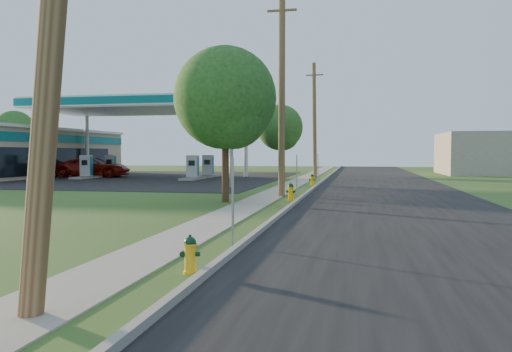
{
  "coord_description": "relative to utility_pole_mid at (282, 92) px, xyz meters",
  "views": [
    {
      "loc": [
        3.0,
        -6.58,
        2.1
      ],
      "look_at": [
        0.0,
        8.0,
        1.4
      ],
      "focal_mm": 35.0,
      "sensor_mm": 36.0,
      "label": 1
    }
  ],
  "objects": [
    {
      "name": "curb",
      "position": [
        1.1,
        -7.0,
        -4.88
      ],
      "size": [
        0.15,
        120.0,
        0.15
      ],
      "primitive_type": "cube",
      "color": "gray",
      "rests_on": "ground"
    },
    {
      "name": "price_pylon",
      "position": [
        -3.9,
        5.5,
        0.48
      ],
      "size": [
        0.34,
        2.04,
        6.85
      ],
      "color": "gray",
      "rests_on": "ground"
    },
    {
      "name": "tree_back",
      "position": [
        -31.35,
        22.16,
        -0.8
      ],
      "size": [
        4.26,
        4.26,
        6.46
      ],
      "color": "#3B2B1B",
      "rests_on": "ground"
    },
    {
      "name": "utility_pole_far",
      "position": [
        0.0,
        18.0,
        -0.15
      ],
      "size": [
        1.4,
        0.32,
        9.5
      ],
      "color": "brown",
      "rests_on": "ground"
    },
    {
      "name": "sidewalk",
      "position": [
        -0.65,
        -7.0,
        -4.94
      ],
      "size": [
        1.5,
        120.0,
        0.03
      ],
      "primitive_type": "cube",
      "color": "gray",
      "rests_on": "ground"
    },
    {
      "name": "utility_pole_mid",
      "position": [
        0.0,
        0.0,
        0.0
      ],
      "size": [
        1.4,
        0.32,
        9.8
      ],
      "color": "brown",
      "rests_on": "ground"
    },
    {
      "name": "fuel_pump_ne",
      "position": [
        -8.9,
        13.0,
        -4.23
      ],
      "size": [
        1.2,
        3.2,
        1.9
      ],
      "color": "gray",
      "rests_on": "ground"
    },
    {
      "name": "tree_lot",
      "position": [
        -3.87,
        24.84,
        -0.56
      ],
      "size": [
        4.5,
        4.5,
        6.82
      ],
      "color": "#3B2B1B",
      "rests_on": "ground"
    },
    {
      "name": "hydrant_near",
      "position": [
        0.76,
        -15.44,
        -4.62
      ],
      "size": [
        0.36,
        0.32,
        0.68
      ],
      "color": "yellow",
      "rests_on": "ground"
    },
    {
      "name": "road",
      "position": [
        5.1,
        -7.0,
        -4.94
      ],
      "size": [
        8.0,
        120.0,
        0.02
      ],
      "primitive_type": "cube",
      "color": "black",
      "rests_on": "ground"
    },
    {
      "name": "fuel_pump_sw",
      "position": [
        -17.9,
        17.0,
        -4.23
      ],
      "size": [
        1.2,
        3.2,
        1.9
      ],
      "color": "gray",
      "rests_on": "ground"
    },
    {
      "name": "convenience_store",
      "position": [
        -26.38,
        15.0,
        -2.82
      ],
      "size": [
        10.4,
        22.4,
        4.25
      ],
      "color": "tan",
      "rests_on": "ground"
    },
    {
      "name": "gas_canopy",
      "position": [
        -13.4,
        15.0,
        0.94
      ],
      "size": [
        18.18,
        9.18,
        6.4
      ],
      "color": "silver",
      "rests_on": "ground"
    },
    {
      "name": "sign_post_mid",
      "position": [
        0.85,
        -1.0,
        -3.95
      ],
      "size": [
        0.05,
        0.04,
        2.0
      ],
      "primitive_type": "cube",
      "color": "gray",
      "rests_on": "ground"
    },
    {
      "name": "hydrant_far",
      "position": [
        0.74,
        7.98,
        -4.58
      ],
      "size": [
        0.39,
        0.35,
        0.76
      ],
      "color": "#F6C201",
      "rests_on": "ground"
    },
    {
      "name": "tree_verge",
      "position": [
        -1.81,
        -3.29,
        -0.73
      ],
      "size": [
        4.33,
        4.33,
        6.56
      ],
      "color": "#3B2B1B",
      "rests_on": "ground"
    },
    {
      "name": "ground_plane",
      "position": [
        0.6,
        -17.0,
        -4.95
      ],
      "size": [
        140.0,
        140.0,
        0.0
      ],
      "primitive_type": "plane",
      "color": "#32481C",
      "rests_on": "ground"
    },
    {
      "name": "fuel_pump_se",
      "position": [
        -8.9,
        17.0,
        -4.23
      ],
      "size": [
        1.2,
        3.2,
        1.9
      ],
      "color": "gray",
      "rests_on": "ground"
    },
    {
      "name": "sign_post_far",
      "position": [
        0.85,
        11.2,
        -3.95
      ],
      "size": [
        0.05,
        0.04,
        2.0
      ],
      "primitive_type": "cube",
      "color": "gray",
      "rests_on": "ground"
    },
    {
      "name": "forecourt",
      "position": [
        -15.4,
        15.0,
        -4.94
      ],
      "size": [
        26.0,
        28.0,
        0.02
      ],
      "primitive_type": "cube",
      "color": "black",
      "rests_on": "ground"
    },
    {
      "name": "car_red",
      "position": [
        -18.51,
        15.27,
        -4.11
      ],
      "size": [
        6.44,
        3.8,
        1.68
      ],
      "primitive_type": "imported",
      "rotation": [
        0.0,
        0.0,
        1.75
      ],
      "color": "maroon",
      "rests_on": "ground"
    },
    {
      "name": "hydrant_mid",
      "position": [
        0.72,
        -2.06,
        -4.57
      ],
      "size": [
        0.41,
        0.37,
        0.79
      ],
      "color": "#FFBD04",
      "rests_on": "ground"
    },
    {
      "name": "sign_post_near",
      "position": [
        0.85,
        -12.8,
        -3.95
      ],
      "size": [
        0.05,
        0.04,
        2.0
      ],
      "primitive_type": "cube",
      "color": "gray",
      "rests_on": "ground"
    },
    {
      "name": "fuel_pump_nw",
      "position": [
        -17.9,
        13.0,
        -4.23
      ],
      "size": [
        1.2,
        3.2,
        1.9
      ],
      "color": "gray",
      "rests_on": "ground"
    }
  ]
}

